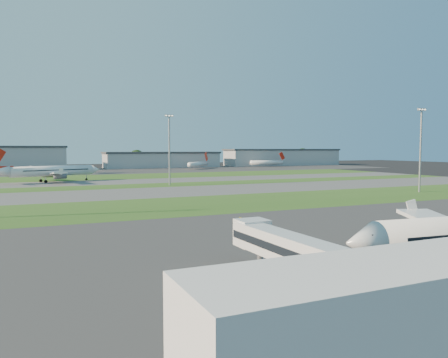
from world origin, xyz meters
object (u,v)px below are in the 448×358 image
airliner_taxiing (52,171)px  light_mast_centre (169,145)px  light_mast_east (421,144)px  jet_bridge (318,259)px  mini_jet_near (198,164)px  mini_jet_far (267,162)px

airliner_taxiing → light_mast_centre: light_mast_centre is taller
light_mast_east → jet_bridge: bearing=-142.6°
mini_jet_near → light_mast_centre: (-55.65, -116.15, 11.53)m
mini_jet_far → light_mast_east: (-50.66, -182.74, 11.53)m
mini_jet_near → light_mast_centre: bearing=-159.2°
mini_jet_near → light_mast_east: (7.35, -172.15, 11.53)m
jet_bridge → mini_jet_far: size_ratio=0.94×
jet_bridge → mini_jet_near: (80.46, 239.38, -0.73)m
jet_bridge → mini_jet_near: mini_jet_near is taller
mini_jet_near → jet_bridge: bearing=-152.2°
jet_bridge → mini_jet_far: mini_jet_far is taller
mini_jet_far → light_mast_centre: size_ratio=1.11×
mini_jet_near → light_mast_east: 172.69m
jet_bridge → light_mast_centre: (24.81, 123.24, 10.81)m
light_mast_centre → light_mast_east: 84.29m
mini_jet_near → mini_jet_far: (58.01, 10.60, 0.00)m
mini_jet_far → light_mast_centre: light_mast_centre is taller
light_mast_east → mini_jet_far: bearing=74.5°
airliner_taxiing → light_mast_east: bearing=121.2°
jet_bridge → light_mast_centre: size_ratio=1.04×
airliner_taxiing → jet_bridge: bearing=77.7°
jet_bridge → mini_jet_far: (138.47, 249.98, -0.73)m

